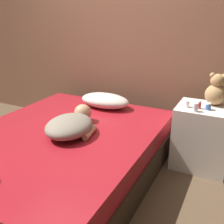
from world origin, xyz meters
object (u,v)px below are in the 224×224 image
(pillow, at_px, (105,100))
(bottle_red, at_px, (199,105))
(bottle_clear, at_px, (195,108))
(bottle_blue, at_px, (208,106))
(teddy_bear, at_px, (216,91))
(bottle_white, at_px, (187,104))
(person_lying, at_px, (72,124))

(pillow, height_order, bottle_red, bottle_red)
(bottle_clear, relative_size, bottle_blue, 1.18)
(teddy_bear, distance_m, bottle_white, 0.32)
(person_lying, xyz_separation_m, teddy_bear, (1.11, 0.84, 0.24))
(person_lying, distance_m, bottle_clear, 1.13)
(bottle_red, relative_size, bottle_blue, 1.20)
(pillow, relative_size, teddy_bear, 1.88)
(bottle_white, bearing_deg, bottle_clear, -42.61)
(pillow, distance_m, bottle_white, 0.96)
(pillow, xyz_separation_m, bottle_red, (1.05, -0.10, 0.14))
(bottle_blue, height_order, bottle_white, bottle_blue)
(bottle_clear, distance_m, bottle_white, 0.12)
(pillow, bearing_deg, bottle_red, -5.19)
(pillow, height_order, bottle_white, bottle_white)
(bottle_clear, bearing_deg, pillow, 169.50)
(pillow, height_order, bottle_clear, bottle_clear)
(teddy_bear, xyz_separation_m, bottle_blue, (-0.04, -0.18, -0.10))
(pillow, xyz_separation_m, bottle_blue, (1.13, -0.09, 0.13))
(bottle_blue, bearing_deg, bottle_white, -174.95)
(teddy_bear, height_order, bottle_blue, teddy_bear)
(bottle_red, relative_size, bottle_clear, 1.02)
(bottle_red, relative_size, bottle_white, 1.25)
(pillow, distance_m, person_lying, 0.75)
(bottle_blue, distance_m, bottle_white, 0.19)
(bottle_red, height_order, bottle_clear, bottle_red)
(pillow, height_order, bottle_blue, bottle_blue)
(bottle_clear, bearing_deg, person_lying, -150.30)
(person_lying, height_order, bottle_white, bottle_white)
(teddy_bear, bearing_deg, bottle_blue, -101.01)
(person_lying, xyz_separation_m, bottle_red, (0.99, 0.65, 0.14))
(bottle_clear, height_order, bottle_white, bottle_clear)
(teddy_bear, bearing_deg, person_lying, -142.91)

